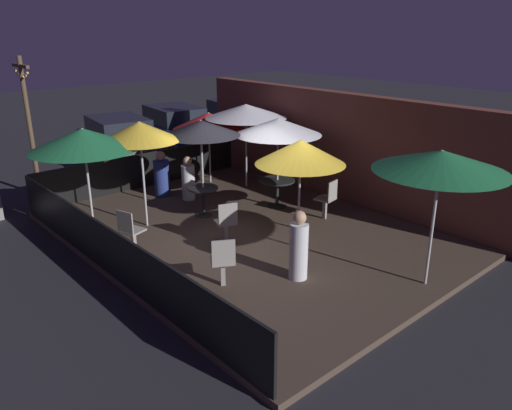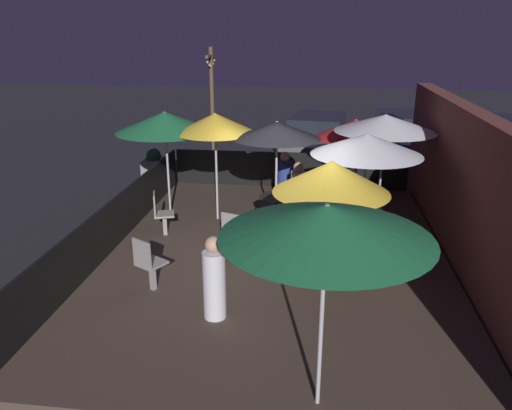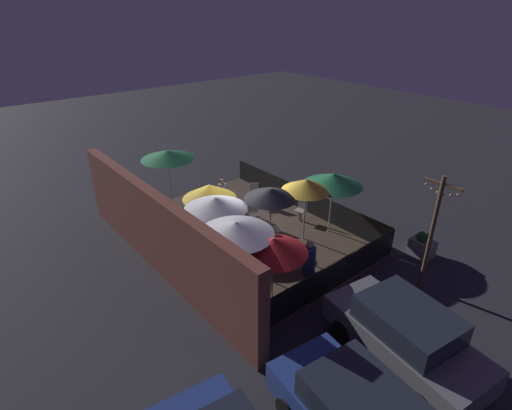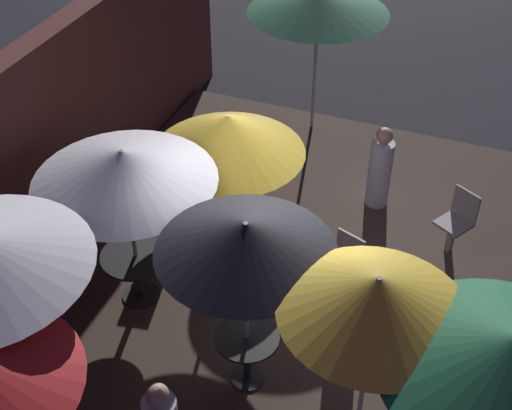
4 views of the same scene
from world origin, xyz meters
The scene contains 25 objects.
ground_plane centered at (0.00, 0.00, 0.00)m, with size 60.00×60.00×0.00m, color #26262B.
patio_deck centered at (0.00, 0.00, 0.06)m, with size 8.77×6.40×0.12m.
building_wall centered at (0.00, 3.43, 1.42)m, with size 10.37×0.36×2.84m.
fence_front centered at (0.00, -3.15, 0.59)m, with size 8.57×0.05×0.95m.
fence_side_left centered at (-4.34, 0.00, 0.59)m, with size 0.05×6.20×0.95m.
patio_umbrella_0 centered at (-1.38, -0.11, 2.23)m, with size 1.79×1.79×2.29m.
patio_umbrella_1 centered at (-0.67, 1.63, 2.14)m, with size 2.09×2.09×2.22m.
patio_umbrella_2 centered at (0.71, 0.97, 1.88)m, with size 1.95×1.95×2.03m.
patio_umbrella_3 centered at (-2.48, 2.17, 2.23)m, with size 2.22×2.22×2.30m.
patio_umbrella_4 centered at (-1.72, -1.46, 2.28)m, with size 1.73×1.73×2.37m.
patio_umbrella_5 centered at (-1.93, -2.62, 2.25)m, with size 2.18×2.18×2.35m.
patio_umbrella_6 centered at (3.94, 0.83, 2.35)m, with size 2.20×2.20×2.41m.
patio_umbrella_7 centered at (-3.44, 1.61, 1.91)m, with size 1.99×1.99×2.02m.
dining_table_0 centered at (-1.38, -0.11, 0.67)m, with size 0.71×0.71×0.70m.
dining_table_1 centered at (-0.67, 1.63, 0.68)m, with size 0.87×0.87×0.70m.
patio_chair_0 centered at (-0.65, -2.42, 0.61)m, with size 0.50×0.50×0.91m.
patio_chair_1 centered at (0.28, -0.73, 0.62)m, with size 0.51×0.51×0.92m.
patio_chair_2 centered at (0.74, 1.90, 0.65)m, with size 0.47×0.47×0.95m.
patio_chair_3 centered at (1.67, -1.90, 0.63)m, with size 0.55×0.55×0.93m.
patron_0 centered at (-3.32, -0.06, 0.65)m, with size 0.52×0.52×1.21m.
patron_1 centered at (2.29, -0.69, 0.71)m, with size 0.41×0.41×1.29m.
patron_2 centered at (-2.60, 0.30, 0.63)m, with size 0.45×0.45×1.14m.
planter_box centered at (-4.98, -3.98, 0.41)m, with size 0.80×0.56×0.92m.
light_post centered at (-5.88, -2.40, 2.07)m, with size 1.10×0.12×3.70m.
parked_car_0 centered at (-7.15, 0.71, 0.84)m, with size 4.14×2.25×1.62m.
Camera 3 is at (-10.34, 7.93, 7.84)m, focal length 28.00 mm.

